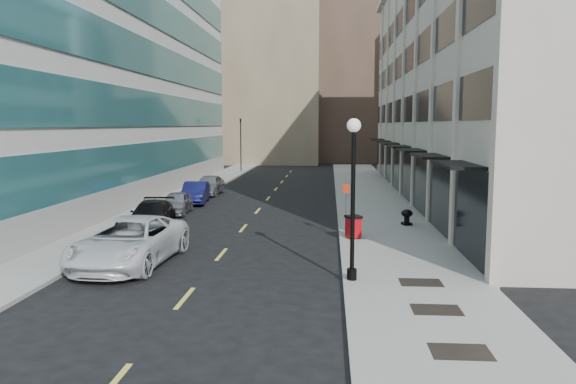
# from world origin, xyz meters

# --- Properties ---
(ground) EXTENTS (160.00, 160.00, 0.00)m
(ground) POSITION_xyz_m (0.00, 0.00, 0.00)
(ground) COLOR black
(ground) RESTS_ON ground
(sidewalk_right) EXTENTS (5.00, 80.00, 0.15)m
(sidewalk_right) POSITION_xyz_m (7.50, 20.00, 0.07)
(sidewalk_right) COLOR gray
(sidewalk_right) RESTS_ON ground
(sidewalk_left) EXTENTS (3.00, 80.00, 0.15)m
(sidewalk_left) POSITION_xyz_m (-6.50, 20.00, 0.07)
(sidewalk_left) COLOR gray
(sidewalk_left) RESTS_ON ground
(building_right) EXTENTS (15.30, 46.50, 18.25)m
(building_right) POSITION_xyz_m (16.94, 26.99, 8.99)
(building_right) COLOR #BAB09E
(building_right) RESTS_ON ground
(building_left) EXTENTS (16.14, 46.00, 20.00)m
(building_left) POSITION_xyz_m (-15.95, 27.00, 9.99)
(building_left) COLOR silver
(building_left) RESTS_ON ground
(skyline_tan_near) EXTENTS (14.00, 18.00, 28.00)m
(skyline_tan_near) POSITION_xyz_m (-4.00, 68.00, 14.00)
(skyline_tan_near) COLOR #8C7A5B
(skyline_tan_near) RESTS_ON ground
(skyline_brown) EXTENTS (12.00, 16.00, 34.00)m
(skyline_brown) POSITION_xyz_m (8.00, 72.00, 17.00)
(skyline_brown) COLOR brown
(skyline_brown) RESTS_ON ground
(skyline_tan_far) EXTENTS (12.00, 14.00, 22.00)m
(skyline_tan_far) POSITION_xyz_m (-14.00, 78.00, 11.00)
(skyline_tan_far) COLOR #8C7A5B
(skyline_tan_far) RESTS_ON ground
(skyline_stone) EXTENTS (10.00, 14.00, 20.00)m
(skyline_stone) POSITION_xyz_m (18.00, 66.00, 10.00)
(skyline_stone) COLOR #BAB09E
(skyline_stone) RESTS_ON ground
(grate_near) EXTENTS (1.40, 1.00, 0.01)m
(grate_near) POSITION_xyz_m (7.60, -2.00, 0.15)
(grate_near) COLOR black
(grate_near) RESTS_ON sidewalk_right
(grate_mid) EXTENTS (1.40, 1.00, 0.01)m
(grate_mid) POSITION_xyz_m (7.60, 1.00, 0.15)
(grate_mid) COLOR black
(grate_mid) RESTS_ON sidewalk_right
(grate_far) EXTENTS (1.40, 1.00, 0.01)m
(grate_far) POSITION_xyz_m (7.60, 3.80, 0.15)
(grate_far) COLOR black
(grate_far) RESTS_ON sidewalk_right
(road_centerline) EXTENTS (0.15, 68.20, 0.01)m
(road_centerline) POSITION_xyz_m (0.00, 17.00, 0.01)
(road_centerline) COLOR #D8CC4C
(road_centerline) RESTS_ON ground
(traffic_signal) EXTENTS (0.66, 0.66, 6.98)m
(traffic_signal) POSITION_xyz_m (-5.50, 48.00, 5.72)
(traffic_signal) COLOR black
(traffic_signal) RESTS_ON ground
(car_white_van) EXTENTS (3.38, 6.72, 1.82)m
(car_white_van) POSITION_xyz_m (-3.20, 6.00, 0.91)
(car_white_van) COLOR silver
(car_white_van) RESTS_ON ground
(car_black_pickup) EXTENTS (2.56, 5.09, 1.42)m
(car_black_pickup) POSITION_xyz_m (-4.80, 13.66, 0.71)
(car_black_pickup) COLOR black
(car_black_pickup) RESTS_ON ground
(car_silver_sedan) EXTENTS (1.85, 4.06, 1.35)m
(car_silver_sedan) POSITION_xyz_m (-4.80, 18.44, 0.68)
(car_silver_sedan) COLOR gray
(car_silver_sedan) RESTS_ON ground
(car_blue_sedan) EXTENTS (2.02, 4.63, 1.48)m
(car_blue_sedan) POSITION_xyz_m (-4.71, 23.01, 0.74)
(car_blue_sedan) COLOR #121447
(car_blue_sedan) RESTS_ON ground
(car_grey_sedan) EXTENTS (1.90, 4.59, 1.56)m
(car_grey_sedan) POSITION_xyz_m (-4.80, 27.89, 0.78)
(car_grey_sedan) COLOR gray
(car_grey_sedan) RESTS_ON ground
(trash_bin) EXTENTS (0.86, 0.86, 1.07)m
(trash_bin) POSITION_xyz_m (5.64, 11.07, 0.73)
(trash_bin) COLOR #AD0B11
(trash_bin) RESTS_ON sidewalk_right
(lamppost) EXTENTS (0.47, 0.47, 5.61)m
(lamppost) POSITION_xyz_m (5.30, 4.00, 3.44)
(lamppost) COLOR black
(lamppost) RESTS_ON sidewalk_right
(sign_post) EXTENTS (0.31, 0.09, 2.67)m
(sign_post) POSITION_xyz_m (5.30, 11.60, 1.85)
(sign_post) COLOR slate
(sign_post) RESTS_ON sidewalk_right
(urn_planter) EXTENTS (0.60, 0.60, 0.83)m
(urn_planter) POSITION_xyz_m (8.60, 14.79, 0.65)
(urn_planter) COLOR black
(urn_planter) RESTS_ON sidewalk_right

